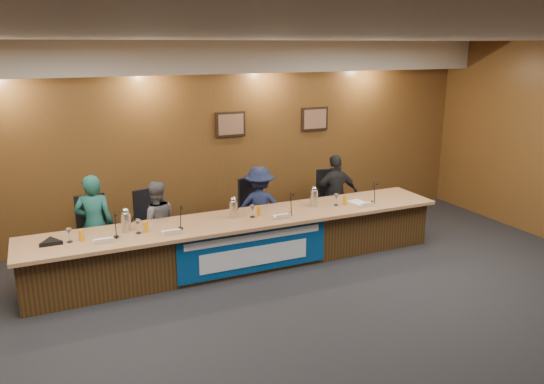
{
  "coord_description": "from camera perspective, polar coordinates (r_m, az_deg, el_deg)",
  "views": [
    {
      "loc": [
        -2.6,
        -4.37,
        3.14
      ],
      "look_at": [
        0.47,
        2.43,
        1.06
      ],
      "focal_mm": 35.0,
      "sensor_mm": 36.0,
      "label": 1
    }
  ],
  "objects": [
    {
      "name": "carafe_left",
      "position": [
        7.24,
        -15.42,
        -3.18
      ],
      "size": [
        0.13,
        0.13,
        0.26
      ],
      "primitive_type": "cylinder",
      "color": "silver",
      "rests_on": "dais_top"
    },
    {
      "name": "dais_body",
      "position": [
        7.77,
        -3.07,
        -5.46
      ],
      "size": [
        6.0,
        0.8,
        0.7
      ],
      "primitive_type": "cube",
      "color": "#3F2811",
      "rests_on": "floor"
    },
    {
      "name": "water_glass_b",
      "position": [
        7.15,
        -14.2,
        -3.67
      ],
      "size": [
        0.08,
        0.08,
        0.18
      ],
      "primitive_type": "cylinder",
      "color": "silver",
      "rests_on": "dais_top"
    },
    {
      "name": "microphone_c",
      "position": [
        7.72,
        1.92,
        -2.37
      ],
      "size": [
        0.07,
        0.07,
        0.02
      ],
      "primitive_type": "cylinder",
      "color": "black",
      "rests_on": "dais_top"
    },
    {
      "name": "banner_text_upper",
      "position": [
        7.32,
        -1.88,
        -4.89
      ],
      "size": [
        2.0,
        0.01,
        0.1
      ],
      "primitive_type": "cube",
      "color": "silver",
      "rests_on": "banner"
    },
    {
      "name": "carafe_mid",
      "position": [
        7.58,
        -4.19,
        -1.88
      ],
      "size": [
        0.12,
        0.12,
        0.24
      ],
      "primitive_type": "cylinder",
      "color": "silver",
      "rests_on": "dais_top"
    },
    {
      "name": "banner",
      "position": [
        7.4,
        -1.9,
        -6.3
      ],
      "size": [
        2.2,
        0.02,
        0.65
      ],
      "primitive_type": "cube",
      "color": "navy",
      "rests_on": "dais_body"
    },
    {
      "name": "nameplate_d",
      "position": [
        8.19,
        10.22,
        -1.29
      ],
      "size": [
        0.24,
        0.08,
        0.1
      ],
      "primitive_type": "cube",
      "rotation": [
        0.31,
        0.0,
        0.0
      ],
      "color": "white",
      "rests_on": "dais_top"
    },
    {
      "name": "juice_glass_d",
      "position": [
        8.23,
        7.83,
        -0.89
      ],
      "size": [
        0.06,
        0.06,
        0.15
      ],
      "primitive_type": "cylinder",
      "color": "orange",
      "rests_on": "dais_top"
    },
    {
      "name": "panelist_b",
      "position": [
        7.92,
        -12.33,
        -3.27
      ],
      "size": [
        0.65,
        0.53,
        1.25
      ],
      "primitive_type": "imported",
      "rotation": [
        0.0,
        0.0,
        3.05
      ],
      "color": "#535258",
      "rests_on": "floor"
    },
    {
      "name": "panelist_a",
      "position": [
        7.78,
        -18.54,
        -3.36
      ],
      "size": [
        0.59,
        0.46,
        1.44
      ],
      "primitive_type": "imported",
      "rotation": [
        0.0,
        0.0,
        2.9
      ],
      "color": "#184E47",
      "rests_on": "floor"
    },
    {
      "name": "wall_photo_left",
      "position": [
        8.96,
        -4.48,
        7.28
      ],
      "size": [
        0.52,
        0.04,
        0.42
      ],
      "primitive_type": "cube",
      "color": "black",
      "rests_on": "wall_back"
    },
    {
      "name": "microphone_d",
      "position": [
        8.45,
        10.75,
        -1.05
      ],
      "size": [
        0.07,
        0.07,
        0.02
      ],
      "primitive_type": "cylinder",
      "color": "black",
      "rests_on": "dais_top"
    },
    {
      "name": "office_chair_d",
      "position": [
        9.11,
        6.47,
        -1.47
      ],
      "size": [
        0.55,
        0.55,
        0.08
      ],
      "primitive_type": "cube",
      "rotation": [
        0.0,
        0.0,
        -0.16
      ],
      "color": "black",
      "rests_on": "floor"
    },
    {
      "name": "nameplate_b",
      "position": [
        7.01,
        -10.69,
        -4.23
      ],
      "size": [
        0.24,
        0.08,
        0.1
      ],
      "primitive_type": "cube",
      "rotation": [
        0.31,
        0.0,
        0.0
      ],
      "color": "white",
      "rests_on": "dais_top"
    },
    {
      "name": "panelist_c",
      "position": [
        8.37,
        -1.37,
        -1.66
      ],
      "size": [
        0.96,
        0.72,
        1.31
      ],
      "primitive_type": "imported",
      "rotation": [
        0.0,
        0.0,
        2.84
      ],
      "color": "#121A3A",
      "rests_on": "floor"
    },
    {
      "name": "water_glass_a",
      "position": [
        7.1,
        -20.99,
        -4.39
      ],
      "size": [
        0.08,
        0.08,
        0.18
      ],
      "primitive_type": "cylinder",
      "color": "silver",
      "rests_on": "dais_top"
    },
    {
      "name": "nameplate_a",
      "position": [
        6.91,
        -17.6,
        -5.0
      ],
      "size": [
        0.24,
        0.08,
        0.1
      ],
      "primitive_type": "cube",
      "rotation": [
        0.31,
        0.0,
        0.0
      ],
      "color": "white",
      "rests_on": "dais_top"
    },
    {
      "name": "wall_photo_right",
      "position": [
        9.61,
        4.6,
        7.84
      ],
      "size": [
        0.52,
        0.04,
        0.42
      ],
      "primitive_type": "cube",
      "color": "black",
      "rests_on": "wall_back"
    },
    {
      "name": "juice_glass_a",
      "position": [
        7.09,
        -19.82,
        -4.42
      ],
      "size": [
        0.06,
        0.06,
        0.15
      ],
      "primitive_type": "cylinder",
      "color": "orange",
      "rests_on": "dais_top"
    },
    {
      "name": "paper_stack",
      "position": [
        8.41,
        9.26,
        -1.09
      ],
      "size": [
        0.26,
        0.33,
        0.01
      ],
      "primitive_type": "cube",
      "rotation": [
        0.0,
        0.0,
        0.14
      ],
      "color": "white",
      "rests_on": "dais_top"
    },
    {
      "name": "microphone_a",
      "position": [
        7.11,
        -16.43,
        -4.64
      ],
      "size": [
        0.07,
        0.07,
        0.02
      ],
      "primitive_type": "cylinder",
      "color": "black",
      "rests_on": "dais_top"
    },
    {
      "name": "juice_glass_b",
      "position": [
        7.19,
        -13.41,
        -3.64
      ],
      "size": [
        0.06,
        0.06,
        0.15
      ],
      "primitive_type": "cylinder",
      "color": "orange",
      "rests_on": "dais_top"
    },
    {
      "name": "wall_back",
      "position": [
        8.9,
        -6.95,
        5.52
      ],
      "size": [
        10.0,
        0.04,
        3.2
      ],
      "primitive_type": "cube",
      "color": "brown",
      "rests_on": "floor"
    },
    {
      "name": "water_glass_d",
      "position": [
        8.18,
        6.92,
        -0.84
      ],
      "size": [
        0.08,
        0.08,
        0.18
      ],
      "primitive_type": "cylinder",
      "color": "silver",
      "rests_on": "dais_top"
    },
    {
      "name": "nameplate_c",
      "position": [
        7.51,
        1.23,
        -2.59
      ],
      "size": [
        0.24,
        0.08,
        0.1
      ],
      "primitive_type": "cube",
      "rotation": [
        0.31,
        0.0,
        0.0
      ],
      "color": "white",
      "rests_on": "dais_top"
    },
    {
      "name": "speakerphone",
      "position": [
        7.14,
        -22.69,
        -5.0
      ],
      "size": [
        0.32,
        0.32,
        0.05
      ],
      "primitive_type": "cylinder",
      "color": "black",
      "rests_on": "dais_top"
    },
    {
      "name": "office_chair_c",
      "position": [
        8.51,
        -1.62,
        -2.61
      ],
      "size": [
        0.54,
        0.54,
        0.08
      ],
      "primitive_type": "cube",
      "rotation": [
        0.0,
        0.0,
        0.13
      ],
      "color": "black",
      "rests_on": "floor"
    },
    {
      "name": "dais_top",
      "position": [
        7.6,
        -2.98,
        -2.95
      ],
      "size": [
        6.1,
        0.95,
        0.05
      ],
      "primitive_type": "cube",
      "color": "#A6744A",
      "rests_on": "dais_body"
    },
    {
      "name": "office_chair_a",
      "position": [
        7.95,
        -18.47,
        -4.78
      ],
      "size": [
        0.5,
        0.5,
        0.08
      ],
      "primitive_type": "cube",
      "rotation": [
        0.0,
        0.0,
        0.05
      ],
      "color": "black",
      "rests_on": "floor"
    },
    {
      "name": "office_chair_b",
      "position": [
        8.06,
        -12.42,
        -4.04
      ],
      "size": [
        0.6,
        0.6,
        0.08
      ],
      "primitive_type": "cube",
      "rotation": [
        0.0,
        0.0,
        0.29
      ],
      "color": "black",
      "rests_on": "floor"
    },
    {
      "name": "juice_glass_c",
      "position": [
        7.64,
        -1.42,
        -2.05
      ],
      "size": [
        0.06,
        0.06,
        0.15
      ],
      "primitive_type": "cylinder",
      "color": "orange",
      "rests_on": "dais_top"
    },
    {
      "name": "ceiling",
      "position": [
        5.09,
        6.71,
        16.16
      ],
      "size": [
        10.0,
        8.0,
        0.04
      ],
      "primitive_type": "cube",
      "color": "silver",
      "rests_on": "wall_back"
    },
    {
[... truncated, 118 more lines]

